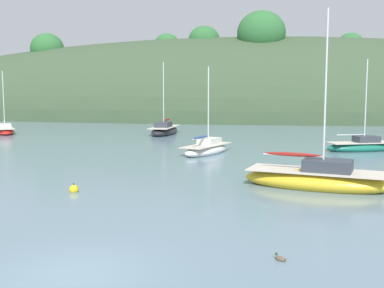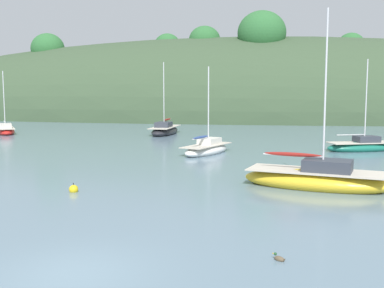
# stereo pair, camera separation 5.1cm
# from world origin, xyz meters

# --- Properties ---
(ground_plane) EXTENTS (400.00, 400.00, 0.00)m
(ground_plane) POSITION_xyz_m (0.00, 0.00, 0.00)
(ground_plane) COLOR slate
(far_shoreline_hill) EXTENTS (150.00, 36.00, 31.43)m
(far_shoreline_hill) POSITION_xyz_m (-0.03, 72.24, 0.08)
(far_shoreline_hill) COLOR #384C33
(far_shoreline_hill) RESTS_ON ground
(sailboat_navy_dinghy) EXTENTS (3.86, 5.92, 6.82)m
(sailboat_navy_dinghy) POSITION_xyz_m (0.48, 24.16, 0.36)
(sailboat_navy_dinghy) COLOR white
(sailboat_navy_dinghy) RESTS_ON ground
(sailboat_grey_yawl) EXTENTS (7.59, 4.18, 9.00)m
(sailboat_grey_yawl) POSITION_xyz_m (7.48, 12.41, 0.43)
(sailboat_grey_yawl) COLOR gold
(sailboat_grey_yawl) RESTS_ON ground
(sailboat_orange_cutter) EXTENTS (4.73, 5.75, 7.14)m
(sailboat_orange_cutter) POSITION_xyz_m (-23.88, 37.06, 0.35)
(sailboat_orange_cutter) COLOR red
(sailboat_orange_cutter) RESTS_ON ground
(sailboat_cream_ketch) EXTENTS (2.67, 7.00, 8.09)m
(sailboat_cream_ketch) POSITION_xyz_m (-6.13, 39.24, 0.42)
(sailboat_cream_ketch) COLOR #232328
(sailboat_cream_ketch) RESTS_ON ground
(sailboat_blue_center) EXTENTS (6.06, 3.75, 7.48)m
(sailboat_blue_center) POSITION_xyz_m (12.52, 27.76, 0.36)
(sailboat_blue_center) COLOR #196B56
(sailboat_blue_center) RESTS_ON ground
(mooring_buoy_channel) EXTENTS (0.44, 0.44, 0.54)m
(mooring_buoy_channel) POSITION_xyz_m (-4.06, 9.57, 0.12)
(mooring_buoy_channel) COLOR yellow
(mooring_buoy_channel) RESTS_ON ground
(duck_lone_right) EXTENTS (0.38, 0.35, 0.24)m
(duck_lone_right) POSITION_xyz_m (5.43, 1.86, 0.05)
(duck_lone_right) COLOR brown
(duck_lone_right) RESTS_ON ground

